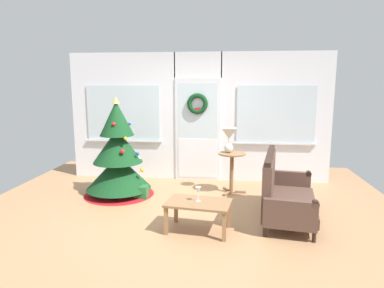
% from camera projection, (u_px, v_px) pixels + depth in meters
% --- Properties ---
extents(ground_plane, '(6.76, 6.76, 0.00)m').
position_uv_depth(ground_plane, '(185.00, 217.00, 5.08)').
color(ground_plane, '#AD7F56').
extents(back_wall_with_door, '(5.20, 0.19, 2.55)m').
position_uv_depth(back_wall_with_door, '(198.00, 117.00, 6.89)').
color(back_wall_with_door, white).
rests_on(back_wall_with_door, ground).
extents(christmas_tree, '(1.23, 1.23, 1.72)m').
position_uv_depth(christmas_tree, '(118.00, 160.00, 6.02)').
color(christmas_tree, '#4C331E').
rests_on(christmas_tree, ground).
extents(settee_sofa, '(0.93, 1.65, 0.96)m').
position_uv_depth(settee_sofa, '(282.00, 193.00, 5.00)').
color(settee_sofa, black).
rests_on(settee_sofa, ground).
extents(side_table, '(0.50, 0.48, 0.73)m').
position_uv_depth(side_table, '(232.00, 165.00, 6.12)').
color(side_table, '#8E6642').
rests_on(side_table, ground).
extents(table_lamp, '(0.28, 0.28, 0.44)m').
position_uv_depth(table_lamp, '(229.00, 137.00, 6.08)').
color(table_lamp, silver).
rests_on(table_lamp, side_table).
extents(coffee_table, '(0.91, 0.63, 0.41)m').
position_uv_depth(coffee_table, '(199.00, 206.00, 4.55)').
color(coffee_table, '#8E6642').
rests_on(coffee_table, ground).
extents(wine_glass, '(0.08, 0.08, 0.20)m').
position_uv_depth(wine_glass, '(198.00, 191.00, 4.54)').
color(wine_glass, silver).
rests_on(wine_glass, coffee_table).
extents(gift_box, '(0.21, 0.19, 0.21)m').
position_uv_depth(gift_box, '(141.00, 192.00, 5.91)').
color(gift_box, '#266633').
rests_on(gift_box, ground).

